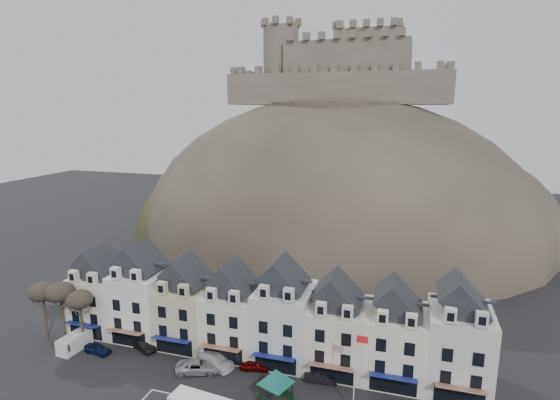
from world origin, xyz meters
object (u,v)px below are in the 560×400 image
Objects in this scene: bus_shelter at (276,377)px; white_van at (75,342)px; car_navy at (98,349)px; car_white at (215,360)px; flagpole at (356,367)px; car_black at (143,345)px; car_silver at (198,366)px; car_charcoal at (321,377)px; car_maroon at (255,365)px.

white_van is at bearing -163.39° from bus_shelter.
white_van is at bearing 97.28° from car_navy.
bus_shelter is 1.07× the size of car_white.
white_van is at bearing 178.01° from flagpole.
white_van is at bearing 130.63° from car_black.
car_silver reaches higher than car_black.
car_maroon is at bearing 84.47° from car_charcoal.
flagpole is 33.58m from car_navy.
bus_shelter is 1.49× the size of car_charcoal.
car_silver is at bearing 4.40° from white_van.
car_maroon is at bearing -77.20° from car_navy.
car_silver is 1.47× the size of car_maroon.
car_charcoal reaches higher than car_navy.
car_charcoal reaches higher than car_maroon.
bus_shelter is 1.41× the size of car_black.
flagpole is at bearing -78.48° from car_white.
car_maroon is 8.09m from car_charcoal.
white_van is (-36.77, 1.28, -4.06)m from flagpole.
car_maroon is at bearing -90.11° from car_silver.
car_white is (10.61, -0.58, 0.11)m from car_black.
bus_shelter is at bearing -93.41° from car_white.
flagpole is 1.94× the size of white_van.
white_van reaches higher than car_silver.
bus_shelter reaches higher than car_white.
car_white is (1.41, 1.81, 0.04)m from car_silver.
car_charcoal is (28.89, 2.43, 0.01)m from car_navy.
white_van reaches higher than car_charcoal.
car_silver is 14.69m from car_charcoal.
car_silver is at bearing 163.98° from car_white.
flagpole is at bearing 29.38° from bus_shelter.
bus_shelter is 1.10× the size of car_silver.
car_charcoal is (14.49, 2.39, -0.10)m from car_silver.
bus_shelter is 8.58m from flagpole.
car_navy reaches higher than car_maroon.
car_white is 1.51× the size of car_maroon.
car_black reaches higher than car_charcoal.
car_maroon is at bearing 9.91° from white_van.
car_white is (19.33, 1.92, -0.24)m from white_van.
car_charcoal is at bearing -100.58° from car_maroon.
car_charcoal is (32.41, 2.50, -0.38)m from white_van.
car_black is 0.78× the size of car_silver.
car_maroon is at bearing 151.92° from bus_shelter.
flagpole is 1.70× the size of car_silver.
car_navy is at bearing 86.09° from car_maroon.
car_black is at bearing -58.81° from car_navy.
car_black is (5.20, 2.43, 0.05)m from car_navy.
car_navy is at bearing 5.19° from white_van.
flagpole reaches higher than car_maroon.
bus_shelter is 0.65× the size of flagpole.
bus_shelter reaches higher than car_charcoal.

